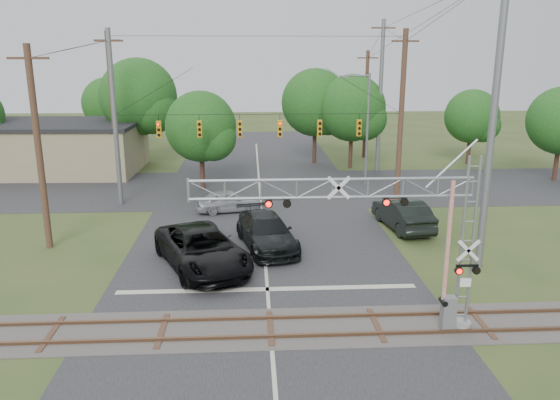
{
  "coord_description": "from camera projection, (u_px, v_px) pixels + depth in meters",
  "views": [
    {
      "loc": [
        -0.64,
        -16.35,
        9.92
      ],
      "look_at": [
        0.66,
        7.5,
        3.49
      ],
      "focal_mm": 35.0,
      "sensor_mm": 36.0,
      "label": 1
    }
  ],
  "objects": [
    {
      "name": "road_main",
      "position": [
        265.0,
        253.0,
        28.01
      ],
      "size": [
        14.0,
        90.0,
        0.02
      ],
      "primitive_type": "cube",
      "color": "#252527",
      "rests_on": "ground"
    },
    {
      "name": "crossing_gantry",
      "position": [
        386.0,
        226.0,
        19.12
      ],
      "size": [
        10.31,
        0.83,
        6.53
      ],
      "color": "gray",
      "rests_on": "ground"
    },
    {
      "name": "treeline",
      "position": [
        247.0,
        108.0,
        47.74
      ],
      "size": [
        53.15,
        23.22,
        9.61
      ],
      "color": "#3B241B",
      "rests_on": "ground"
    },
    {
      "name": "ground",
      "position": [
        273.0,
        358.0,
        18.37
      ],
      "size": [
        160.0,
        160.0,
        0.0
      ],
      "primitive_type": "plane",
      "color": "#334620",
      "rests_on": "ground"
    },
    {
      "name": "streetlight",
      "position": [
        365.0,
        124.0,
        41.38
      ],
      "size": [
        2.27,
        0.24,
        8.52
      ],
      "color": "slate",
      "rests_on": "ground"
    },
    {
      "name": "suv_dark",
      "position": [
        403.0,
        214.0,
        31.78
      ],
      "size": [
        2.6,
        5.59,
        1.77
      ],
      "primitive_type": "imported",
      "rotation": [
        0.0,
        0.0,
        3.28
      ],
      "color": "black",
      "rests_on": "ground"
    },
    {
      "name": "traffic_signal_span",
      "position": [
        273.0,
        120.0,
        36.24
      ],
      "size": [
        19.34,
        0.36,
        11.5
      ],
      "color": "slate",
      "rests_on": "ground"
    },
    {
      "name": "road_cross",
      "position": [
        260.0,
        188.0,
        41.51
      ],
      "size": [
        90.0,
        12.0,
        0.02
      ],
      "primitive_type": "cube",
      "color": "#252527",
      "rests_on": "ground"
    },
    {
      "name": "railroad_track",
      "position": [
        270.0,
        328.0,
        20.29
      ],
      "size": [
        90.0,
        3.2,
        0.17
      ],
      "color": "#48453F",
      "rests_on": "ground"
    },
    {
      "name": "car_dark",
      "position": [
        266.0,
        232.0,
        28.63
      ],
      "size": [
        3.65,
        6.31,
        1.72
      ],
      "primitive_type": "imported",
      "rotation": [
        0.0,
        0.0,
        0.22
      ],
      "color": "black",
      "rests_on": "ground"
    },
    {
      "name": "utility_poles",
      "position": [
        291.0,
        110.0,
        38.11
      ],
      "size": [
        23.93,
        28.94,
        14.04
      ],
      "color": "#432D1F",
      "rests_on": "ground"
    },
    {
      "name": "sedan_silver",
      "position": [
        229.0,
        201.0,
        35.24
      ],
      "size": [
        4.46,
        2.49,
        1.43
      ],
      "primitive_type": "imported",
      "rotation": [
        0.0,
        0.0,
        1.77
      ],
      "color": "#96989D",
      "rests_on": "ground"
    },
    {
      "name": "commercial_building",
      "position": [
        33.0,
        147.0,
        46.82
      ],
      "size": [
        18.62,
        9.94,
        4.28
      ],
      "rotation": [
        0.0,
        0.0,
        -0.03
      ],
      "color": "#887F5B",
      "rests_on": "ground"
    },
    {
      "name": "pickup_black",
      "position": [
        202.0,
        249.0,
        25.88
      ],
      "size": [
        5.61,
        7.58,
        1.91
      ],
      "primitive_type": "imported",
      "rotation": [
        0.0,
        0.0,
        0.4
      ],
      "color": "black",
      "rests_on": "ground"
    }
  ]
}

